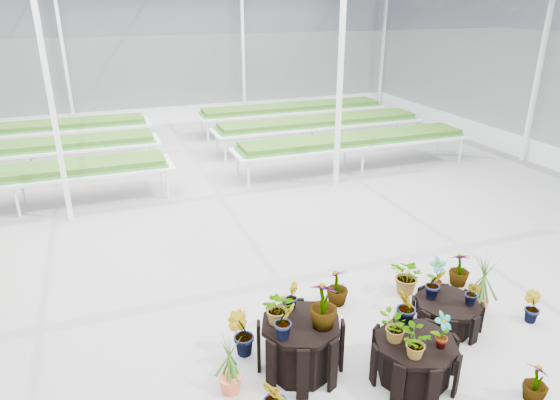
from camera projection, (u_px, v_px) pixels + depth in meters
name	position (u px, v px, depth m)	size (l,w,h in m)	color
ground_plane	(274.00, 292.00, 7.69)	(24.00, 24.00, 0.00)	gray
greenhouse_shell	(274.00, 152.00, 6.85)	(18.00, 24.00, 4.50)	white
steel_frame	(274.00, 152.00, 6.85)	(18.00, 24.00, 4.50)	silver
nursery_benches	(187.00, 146.00, 13.80)	(16.00, 7.00, 0.84)	silver
plinth_tall	(300.00, 346.00, 5.97)	(1.00, 1.00, 0.68)	black
plinth_mid	(414.00, 360.00, 5.86)	(0.99, 0.99, 0.52)	black
plinth_low	(446.00, 314.00, 6.81)	(0.90, 0.90, 0.41)	black
nursery_plants	(378.00, 313.00, 6.36)	(4.59, 3.17, 1.28)	#2C5117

